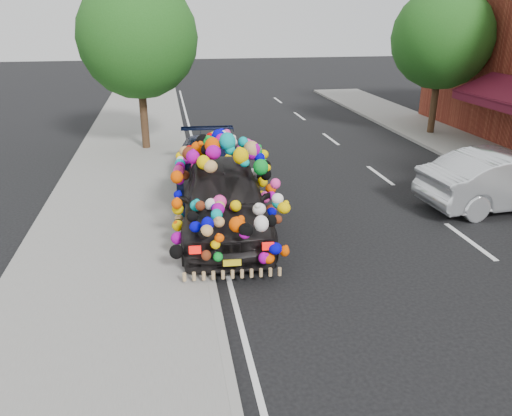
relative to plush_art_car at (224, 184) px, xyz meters
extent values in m
plane|color=black|center=(1.80, -1.48, -1.21)|extent=(100.00, 100.00, 0.00)
cube|color=gray|center=(-2.50, -1.48, -1.15)|extent=(4.00, 60.00, 0.12)
cube|color=gray|center=(-0.55, -1.48, -1.14)|extent=(0.15, 60.00, 0.13)
cube|color=#4E0E1E|center=(9.75, 4.52, 0.74)|extent=(0.06, 5.20, 0.35)
cylinder|color=#332114|center=(-2.00, 8.02, 0.16)|extent=(0.28, 0.28, 2.73)
sphere|color=#1C5015|center=(-2.00, 8.02, 2.82)|extent=(4.20, 4.20, 4.20)
cylinder|color=#332114|center=(9.80, 8.52, 0.11)|extent=(0.28, 0.28, 2.64)
sphere|color=#1C5015|center=(9.80, 8.52, 2.69)|extent=(4.00, 4.00, 4.00)
imported|color=black|center=(0.00, 0.00, -0.36)|extent=(2.29, 5.05, 1.68)
cube|color=red|center=(-0.83, -2.44, -0.43)|extent=(0.22, 0.07, 0.14)
cube|color=red|center=(0.52, -2.53, -0.43)|extent=(0.22, 0.07, 0.14)
cube|color=yellow|center=(-0.16, -2.49, -0.73)|extent=(0.34, 0.06, 0.12)
imported|color=black|center=(0.00, 3.02, -0.49)|extent=(2.20, 5.03, 1.44)
imported|color=silver|center=(7.48, 0.32, -0.45)|extent=(4.71, 1.97, 1.51)
camera|label=1|loc=(-1.19, -10.72, 3.61)|focal=35.00mm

